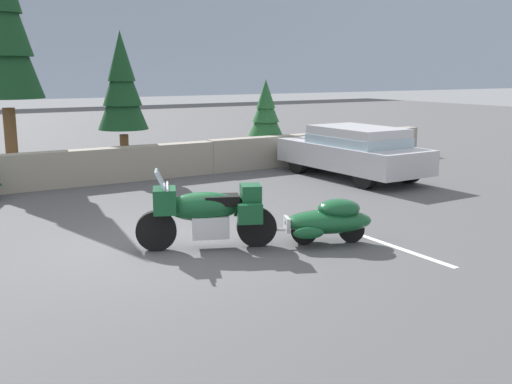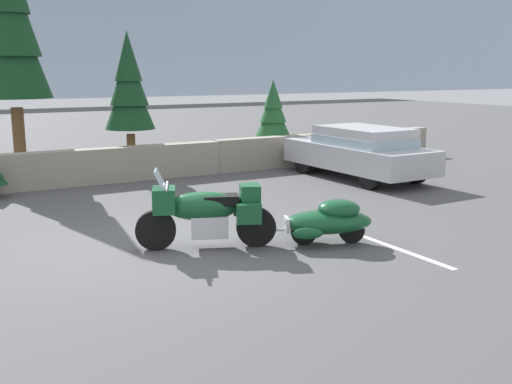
# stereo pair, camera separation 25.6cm
# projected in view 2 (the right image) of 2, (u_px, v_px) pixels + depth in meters

# --- Properties ---
(ground_plane) EXTENTS (80.00, 80.00, 0.00)m
(ground_plane) POSITION_uv_depth(u_px,v_px,m) (166.00, 246.00, 10.08)
(ground_plane) COLOR #4C4C4F
(stone_guard_wall) EXTENTS (24.00, 0.49, 0.94)m
(stone_guard_wall) POSITION_uv_depth(u_px,v_px,m) (83.00, 168.00, 15.38)
(stone_guard_wall) COLOR gray
(stone_guard_wall) RESTS_ON ground
(touring_motorcycle) EXTENTS (2.18, 1.26, 1.33)m
(touring_motorcycle) POSITION_uv_depth(u_px,v_px,m) (206.00, 211.00, 9.84)
(touring_motorcycle) COLOR black
(touring_motorcycle) RESTS_ON ground
(car_shaped_trailer) EXTENTS (2.17, 1.23, 0.76)m
(car_shaped_trailer) POSITION_uv_depth(u_px,v_px,m) (329.00, 220.00, 10.13)
(car_shaped_trailer) COLOR black
(car_shaped_trailer) RESTS_ON ground
(sedan_at_right_edge) EXTENTS (1.91, 4.54, 1.41)m
(sedan_at_right_edge) POSITION_uv_depth(u_px,v_px,m) (360.00, 150.00, 16.22)
(sedan_at_right_edge) COLOR black
(sedan_at_right_edge) RESTS_ON ground
(pine_tree_tall) EXTENTS (1.92, 1.92, 6.61)m
(pine_tree_tall) POSITION_uv_depth(u_px,v_px,m) (10.00, 22.00, 15.74)
(pine_tree_tall) COLOR brown
(pine_tree_tall) RESTS_ON ground
(pine_tree_secondary) EXTENTS (1.38, 1.38, 3.95)m
(pine_tree_secondary) POSITION_uv_depth(u_px,v_px,m) (129.00, 86.00, 16.52)
(pine_tree_secondary) COLOR brown
(pine_tree_secondary) RESTS_ON ground
(pine_tree_far_right) EXTENTS (1.10, 1.10, 2.62)m
(pine_tree_far_right) POSITION_uv_depth(u_px,v_px,m) (273.00, 111.00, 18.99)
(pine_tree_far_right) COLOR brown
(pine_tree_far_right) RESTS_ON ground
(parking_stripe_marker) EXTENTS (0.12, 3.60, 0.01)m
(parking_stripe_marker) POSITION_uv_depth(u_px,v_px,m) (375.00, 240.00, 10.39)
(parking_stripe_marker) COLOR silver
(parking_stripe_marker) RESTS_ON ground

